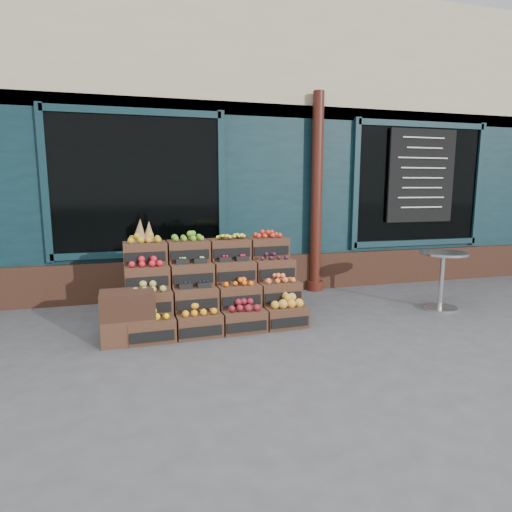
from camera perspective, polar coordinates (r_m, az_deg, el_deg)
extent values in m
plane|color=#414144|center=(5.04, 4.41, -10.74)|extent=(60.00, 60.00, 0.00)
cube|color=black|center=(9.80, -6.11, 13.18)|extent=(12.00, 6.00, 4.80)
cube|color=#C1B28C|center=(7.22, -2.05, 25.98)|extent=(12.00, 0.18, 2.00)
cube|color=black|center=(6.89, -1.88, 7.42)|extent=(12.00, 0.12, 3.00)
cube|color=#321D14|center=(6.97, -1.69, -2.51)|extent=(12.00, 0.18, 0.60)
cube|color=black|center=(6.62, -15.49, 9.18)|extent=(2.40, 0.06, 2.00)
cube|color=black|center=(8.20, 20.81, 8.87)|extent=(2.40, 0.06, 2.00)
cylinder|color=#3F160E|center=(7.08, 8.08, 8.19)|extent=(0.18, 0.18, 3.20)
cube|color=black|center=(8.14, 21.20, 9.91)|extent=(1.30, 0.04, 1.60)
cube|color=#43281A|center=(5.03, -13.76, -9.44)|extent=(0.53, 0.38, 0.26)
cube|color=black|center=(4.86, -13.57, -10.44)|extent=(0.48, 0.04, 0.12)
cube|color=yellow|center=(4.98, -13.83, -7.57)|extent=(0.43, 0.29, 0.08)
cube|color=#43281A|center=(5.09, -7.63, -9.02)|extent=(0.53, 0.38, 0.26)
cube|color=black|center=(4.92, -7.21, -9.99)|extent=(0.48, 0.04, 0.12)
cube|color=orange|center=(5.04, -7.67, -7.13)|extent=(0.43, 0.29, 0.09)
cube|color=#43281A|center=(5.21, -1.72, -8.52)|extent=(0.53, 0.38, 0.26)
cube|color=black|center=(5.04, -1.10, -9.44)|extent=(0.48, 0.04, 0.12)
cube|color=maroon|center=(5.16, -1.73, -6.63)|extent=(0.43, 0.29, 0.10)
cube|color=#43281A|center=(5.38, 3.85, -7.97)|extent=(0.53, 0.38, 0.26)
cube|color=black|center=(5.22, 4.64, -8.83)|extent=(0.48, 0.04, 0.12)
cube|color=gold|center=(5.32, 3.87, -6.01)|extent=(0.43, 0.29, 0.12)
cube|color=#43281A|center=(5.17, -14.05, -5.95)|extent=(0.53, 0.38, 0.26)
cube|color=black|center=(4.99, -13.88, -6.80)|extent=(0.48, 0.04, 0.12)
cube|color=#949348|center=(5.12, -14.13, -4.08)|extent=(0.43, 0.29, 0.09)
cube|color=#43281A|center=(5.23, -8.13, -5.59)|extent=(0.53, 0.38, 0.26)
cube|color=black|center=(5.05, -7.74, -6.41)|extent=(0.48, 0.04, 0.12)
cube|color=#181B39|center=(5.19, -8.16, -4.05)|extent=(0.43, 0.29, 0.03)
cube|color=#43281A|center=(5.34, -2.40, -5.18)|extent=(0.53, 0.38, 0.26)
cube|color=black|center=(5.17, -1.82, -5.97)|extent=(0.48, 0.04, 0.12)
cube|color=#FF5C08|center=(5.30, -2.41, -3.46)|extent=(0.43, 0.29, 0.07)
cube|color=#43281A|center=(5.50, 3.03, -4.75)|extent=(0.53, 0.38, 0.26)
cube|color=black|center=(5.34, 3.77, -5.49)|extent=(0.48, 0.04, 0.12)
cube|color=orange|center=(5.46, 3.05, -3.01)|extent=(0.43, 0.29, 0.08)
cube|color=#43281A|center=(5.32, -14.33, -2.65)|extent=(0.53, 0.38, 0.26)
cube|color=black|center=(5.14, -14.18, -3.36)|extent=(0.48, 0.04, 0.12)
cube|color=red|center=(5.29, -14.40, -0.81)|extent=(0.43, 0.29, 0.09)
cube|color=#43281A|center=(5.38, -8.59, -2.34)|extent=(0.53, 0.38, 0.26)
cube|color=black|center=(5.20, -8.24, -3.03)|extent=(0.48, 0.04, 0.12)
cube|color=#91C655|center=(5.35, -8.63, -0.82)|extent=(0.43, 0.29, 0.03)
cube|color=#43281A|center=(5.49, -3.03, -2.01)|extent=(0.53, 0.38, 0.26)
cube|color=black|center=(5.31, -2.50, -2.67)|extent=(0.48, 0.04, 0.12)
cube|color=#B20D28|center=(5.46, -3.05, -0.50)|extent=(0.43, 0.29, 0.04)
cube|color=#43281A|center=(5.65, 2.26, -1.69)|extent=(0.53, 0.38, 0.26)
cube|color=black|center=(5.48, 2.95, -2.31)|extent=(0.48, 0.04, 0.12)
cube|color=#321123|center=(5.62, 2.27, -0.06)|extent=(0.43, 0.29, 0.07)
cube|color=#43281A|center=(5.49, -14.59, 0.45)|extent=(0.53, 0.38, 0.26)
cube|color=black|center=(5.31, -14.45, -0.12)|extent=(0.48, 0.04, 0.12)
cube|color=#B89018|center=(5.47, -14.66, 2.25)|extent=(0.43, 0.29, 0.09)
cube|color=#43281A|center=(5.55, -9.03, 0.72)|extent=(0.53, 0.38, 0.26)
cube|color=black|center=(5.36, -8.70, 0.16)|extent=(0.48, 0.04, 0.12)
cube|color=#5C9721|center=(5.52, -9.07, 2.51)|extent=(0.43, 0.29, 0.09)
cube|color=#43281A|center=(5.65, -3.63, 0.98)|extent=(0.53, 0.38, 0.26)
cube|color=black|center=(5.47, -3.13, 0.44)|extent=(0.48, 0.04, 0.12)
cube|color=yellow|center=(5.63, -3.65, 2.69)|extent=(0.43, 0.29, 0.08)
cube|color=#43281A|center=(5.81, 1.53, 1.22)|extent=(0.53, 0.38, 0.26)
cube|color=black|center=(5.63, 2.17, 0.70)|extent=(0.48, 0.04, 0.12)
cube|color=red|center=(5.79, 1.53, 2.87)|extent=(0.43, 0.29, 0.08)
cube|color=#321D14|center=(5.35, -5.19, -8.08)|extent=(2.15, 0.45, 0.26)
cube|color=#321D14|center=(5.52, -5.72, -6.14)|extent=(2.15, 0.45, 0.52)
cube|color=#321D14|center=(5.69, -6.21, -4.32)|extent=(2.15, 0.45, 0.78)
cone|color=olive|center=(5.46, -15.23, 3.33)|extent=(0.18, 0.18, 0.30)
cone|color=olive|center=(5.50, -14.08, 3.21)|extent=(0.16, 0.16, 0.26)
cube|color=#43281A|center=(5.04, -16.61, -9.33)|extent=(0.60, 0.42, 0.29)
cube|color=#321D14|center=(4.96, -16.77, -6.15)|extent=(0.60, 0.42, 0.29)
cylinder|color=#AFB1B6|center=(6.65, 23.26, -6.37)|extent=(0.48, 0.48, 0.03)
cylinder|color=#AFB1B6|center=(6.56, 23.48, -3.12)|extent=(0.07, 0.07, 0.78)
cylinder|color=#AFB1B6|center=(6.49, 23.70, 0.35)|extent=(0.65, 0.65, 0.03)
imported|color=#1E6A29|center=(7.15, -14.07, 2.39)|extent=(0.75, 0.59, 1.80)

